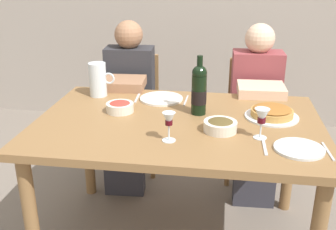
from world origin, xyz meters
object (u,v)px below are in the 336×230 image
at_px(chair_left, 134,105).
at_px(dining_table, 178,137).
at_px(wine_bottle, 199,90).
at_px(dinner_plate_left_setting, 299,149).
at_px(water_pitcher, 98,81).
at_px(wine_glass_right_diner, 262,117).
at_px(diner_left, 128,100).
at_px(olive_bowl, 220,125).
at_px(dinner_plate_right_setting, 161,99).
at_px(diner_right, 256,107).
at_px(baked_tart, 272,113).
at_px(salad_bowl, 120,106).
at_px(chair_right, 252,111).
at_px(wine_glass_left_diner, 169,121).

bearing_deg(chair_left, dining_table, 112.79).
xyz_separation_m(wine_bottle, dinner_plate_left_setting, (0.48, -0.38, -0.13)).
relative_size(water_pitcher, wine_glass_right_diner, 1.39).
bearing_deg(diner_left, olive_bowl, 126.59).
bearing_deg(dinner_plate_right_setting, olive_bowl, -49.46).
relative_size(dining_table, dinner_plate_left_setting, 6.72).
bearing_deg(dinner_plate_left_setting, diner_right, 97.39).
xyz_separation_m(water_pitcher, wine_glass_right_diner, (0.95, -0.50, 0.01)).
bearing_deg(diner_left, baked_tart, 145.21).
distance_m(wine_bottle, baked_tart, 0.41).
relative_size(dining_table, baked_tart, 5.24).
xyz_separation_m(chair_left, diner_left, (0.01, -0.24, 0.12)).
height_order(water_pitcher, salad_bowl, water_pitcher).
distance_m(water_pitcher, diner_right, 1.07).
relative_size(dining_table, diner_left, 1.29).
bearing_deg(salad_bowl, chair_right, 46.47).
height_order(chair_right, diner_right, diner_right).
bearing_deg(dinner_plate_right_setting, chair_right, 45.08).
bearing_deg(diner_right, baked_tart, 91.60).
bearing_deg(water_pitcher, dinner_plate_right_setting, -2.70).
bearing_deg(wine_glass_right_diner, diner_left, 135.40).
bearing_deg(wine_glass_right_diner, wine_bottle, 138.41).
bearing_deg(wine_glass_left_diner, dining_table, 87.09).
height_order(water_pitcher, wine_glass_left_diner, water_pitcher).
height_order(wine_glass_left_diner, chair_right, wine_glass_left_diner).
xyz_separation_m(wine_glass_left_diner, dinner_plate_right_setting, (-0.13, 0.57, -0.10)).
relative_size(chair_left, chair_right, 1.00).
distance_m(baked_tart, salad_bowl, 0.83).
bearing_deg(chair_left, wine_bottle, 121.08).
relative_size(salad_bowl, wine_glass_right_diner, 1.03).
bearing_deg(diner_right, dining_table, 53.86).
bearing_deg(wine_glass_right_diner, dinner_plate_right_setting, 139.08).
bearing_deg(dinner_plate_right_setting, wine_glass_right_diner, -40.92).
bearing_deg(diner_right, wine_glass_left_diner, 61.11).
distance_m(dinner_plate_left_setting, diner_right, 0.96).
xyz_separation_m(baked_tart, olive_bowl, (-0.27, -0.22, 0.00)).
bearing_deg(chair_right, salad_bowl, 44.31).
bearing_deg(water_pitcher, dinner_plate_left_setting, -28.42).
bearing_deg(wine_glass_left_diner, dinner_plate_left_setting, -1.09).
bearing_deg(wine_glass_left_diner, diner_right, 63.27).
relative_size(wine_bottle, salad_bowl, 2.12).
bearing_deg(wine_glass_right_diner, dinner_plate_left_setting, -32.59).
bearing_deg(water_pitcher, dining_table, -32.13).
distance_m(wine_glass_left_diner, diner_right, 1.07).
xyz_separation_m(dining_table, diner_left, (-0.44, 0.68, -0.05)).
height_order(water_pitcher, dinner_plate_right_setting, water_pitcher).
relative_size(dinner_plate_left_setting, chair_left, 0.26).
relative_size(dinner_plate_left_setting, diner_left, 0.19).
relative_size(dining_table, chair_right, 1.72).
bearing_deg(salad_bowl, diner_left, 100.03).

